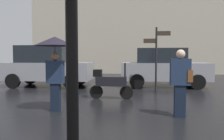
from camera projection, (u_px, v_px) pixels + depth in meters
name	position (u px, v px, depth m)	size (l,w,h in m)	color
pedestrian_with_umbrella	(55.00, 51.00, 5.72)	(1.07, 1.07, 1.97)	black
pedestrian_with_bag	(181.00, 79.00, 5.21)	(0.50, 0.24, 1.62)	black
parked_scooter	(110.00, 83.00, 7.52)	(1.51, 0.32, 1.23)	black
parked_car_left	(163.00, 67.00, 10.68)	(4.09, 2.00, 1.85)	gray
parked_car_right	(47.00, 66.00, 10.65)	(4.19, 1.84, 1.97)	gray
street_signpost	(156.00, 53.00, 8.97)	(1.08, 0.08, 2.65)	black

